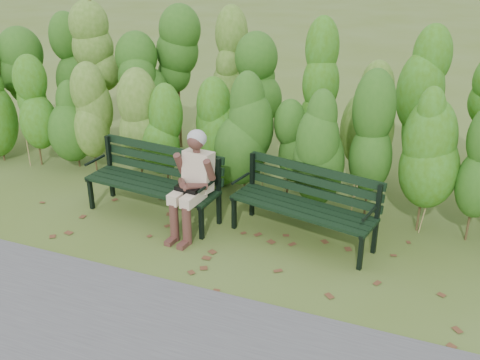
% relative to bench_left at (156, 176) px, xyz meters
% --- Properties ---
extents(ground, '(80.00, 80.00, 0.00)m').
position_rel_bench_left_xyz_m(ground, '(1.25, -0.44, -0.55)').
color(ground, '#475D1D').
extents(hedge_band, '(11.04, 1.67, 2.42)m').
position_rel_bench_left_xyz_m(hedge_band, '(1.25, 1.42, 0.71)').
color(hedge_band, '#47381E').
rests_on(hedge_band, ground).
extents(leaf_litter, '(5.86, 2.29, 0.01)m').
position_rel_bench_left_xyz_m(leaf_litter, '(1.17, -0.52, -0.55)').
color(leaf_litter, brown).
rests_on(leaf_litter, ground).
extents(bench_left, '(1.92, 0.80, 0.94)m').
position_rel_bench_left_xyz_m(bench_left, '(0.00, 0.00, 0.00)').
color(bench_left, black).
rests_on(bench_left, ground).
extents(bench_right, '(1.91, 0.96, 0.91)m').
position_rel_bench_left_xyz_m(bench_right, '(2.06, 0.12, -0.01)').
color(bench_right, black).
rests_on(bench_right, ground).
extents(seated_woman, '(0.54, 0.80, 1.35)m').
position_rel_bench_left_xyz_m(seated_woman, '(0.68, -0.26, 0.21)').
color(seated_woman, beige).
rests_on(seated_woman, ground).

